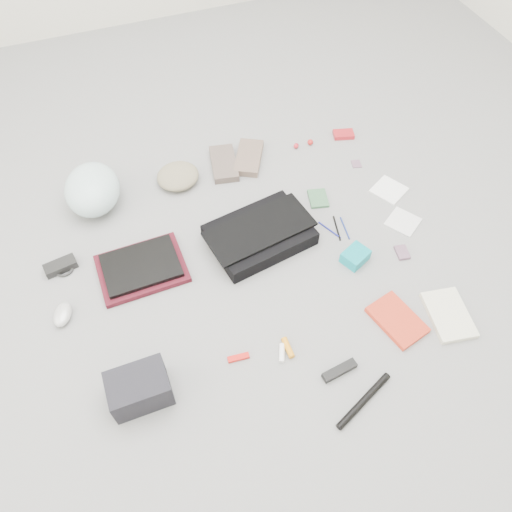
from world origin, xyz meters
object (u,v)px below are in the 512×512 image
object	(u,v)px
messenger_bag	(260,235)
accordion_wallet	(355,256)
camera_bag	(139,389)
laptop	(141,266)
book_red	(397,320)
bike_helmet	(92,189)

from	to	relation	value
messenger_bag	accordion_wallet	distance (m)	0.40
messenger_bag	camera_bag	xyz separation A→B (m)	(-0.61, -0.49, 0.03)
laptop	book_red	world-z (taller)	laptop
book_red	bike_helmet	bearing A→B (deg)	119.57
bike_helmet	messenger_bag	bearing A→B (deg)	-25.68
laptop	book_red	xyz separation A→B (m)	(0.83, -0.56, -0.02)
messenger_bag	laptop	bearing A→B (deg)	167.97
laptop	camera_bag	xyz separation A→B (m)	(-0.11, -0.51, 0.03)
laptop	bike_helmet	size ratio (longest dim) A/B	1.00
book_red	messenger_bag	bearing A→B (deg)	108.16
camera_bag	accordion_wallet	distance (m)	0.97
messenger_bag	camera_bag	distance (m)	0.78
messenger_bag	bike_helmet	distance (m)	0.75
messenger_bag	book_red	size ratio (longest dim) A/B	1.94
messenger_bag	camera_bag	world-z (taller)	camera_bag
laptop	bike_helmet	world-z (taller)	bike_helmet
bike_helmet	camera_bag	xyz separation A→B (m)	(-0.01, -0.94, -0.02)
bike_helmet	accordion_wallet	xyz separation A→B (m)	(0.92, -0.68, -0.06)
messenger_bag	accordion_wallet	bearing A→B (deg)	-45.54
laptop	camera_bag	bearing A→B (deg)	-103.99
bike_helmet	accordion_wallet	world-z (taller)	bike_helmet
bike_helmet	camera_bag	world-z (taller)	bike_helmet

